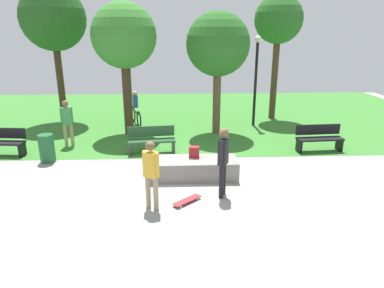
{
  "coord_description": "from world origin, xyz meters",
  "views": [
    {
      "loc": [
        0.47,
        -9.09,
        3.98
      ],
      "look_at": [
        0.88,
        0.61,
        0.8
      ],
      "focal_mm": 32.15,
      "sensor_mm": 36.0,
      "label": 1
    }
  ],
  "objects_px": {
    "park_bench_far_left": "(319,137)",
    "tree_tall_oak": "(279,21)",
    "backpack_on_ledge": "(194,152)",
    "skater_performing_trick": "(151,170)",
    "tree_leaning_ash": "(124,37)",
    "pedestrian_with_backpack": "(67,119)",
    "concrete_ledge": "(193,168)",
    "skateboard_by_ledge": "(187,200)",
    "trash_bin": "(47,148)",
    "lamp_post": "(256,72)",
    "cyclist_on_bicycle": "(136,110)",
    "tree_broad_elm": "(53,19)",
    "tree_young_birch": "(218,45)",
    "park_bench_by_oak": "(1,141)",
    "skater_watching": "(223,157)",
    "park_bench_center_lawn": "(152,139)"
  },
  "relations": [
    {
      "from": "park_bench_far_left",
      "to": "tree_tall_oak",
      "type": "height_order",
      "value": "tree_tall_oak"
    },
    {
      "from": "backpack_on_ledge",
      "to": "skater_performing_trick",
      "type": "relative_size",
      "value": 0.19
    },
    {
      "from": "tree_leaning_ash",
      "to": "pedestrian_with_backpack",
      "type": "height_order",
      "value": "tree_leaning_ash"
    },
    {
      "from": "concrete_ledge",
      "to": "skateboard_by_ledge",
      "type": "distance_m",
      "value": 1.58
    },
    {
      "from": "trash_bin",
      "to": "lamp_post",
      "type": "bearing_deg",
      "value": 29.08
    },
    {
      "from": "cyclist_on_bicycle",
      "to": "trash_bin",
      "type": "bearing_deg",
      "value": -115.79
    },
    {
      "from": "tree_broad_elm",
      "to": "trash_bin",
      "type": "relative_size",
      "value": 6.6
    },
    {
      "from": "skateboard_by_ledge",
      "to": "pedestrian_with_backpack",
      "type": "xyz_separation_m",
      "value": [
        -4.17,
        4.6,
        0.95
      ]
    },
    {
      "from": "trash_bin",
      "to": "cyclist_on_bicycle",
      "type": "distance_m",
      "value": 5.27
    },
    {
      "from": "tree_young_birch",
      "to": "tree_broad_elm",
      "type": "distance_m",
      "value": 7.29
    },
    {
      "from": "concrete_ledge",
      "to": "tree_tall_oak",
      "type": "height_order",
      "value": "tree_tall_oak"
    },
    {
      "from": "trash_bin",
      "to": "cyclist_on_bicycle",
      "type": "xyz_separation_m",
      "value": [
        2.29,
        4.74,
        0.18
      ]
    },
    {
      "from": "tree_young_birch",
      "to": "cyclist_on_bicycle",
      "type": "xyz_separation_m",
      "value": [
        -3.47,
        1.63,
        -2.86
      ]
    },
    {
      "from": "tree_tall_oak",
      "to": "trash_bin",
      "type": "xyz_separation_m",
      "value": [
        -8.73,
        -5.5,
        -3.98
      ]
    },
    {
      "from": "lamp_post",
      "to": "pedestrian_with_backpack",
      "type": "xyz_separation_m",
      "value": [
        -7.34,
        -2.6,
        -1.34
      ]
    },
    {
      "from": "tree_tall_oak",
      "to": "lamp_post",
      "type": "distance_m",
      "value": 2.72
    },
    {
      "from": "tree_leaning_ash",
      "to": "lamp_post",
      "type": "relative_size",
      "value": 1.33
    },
    {
      "from": "tree_broad_elm",
      "to": "backpack_on_ledge",
      "type": "bearing_deg",
      "value": -49.02
    },
    {
      "from": "skateboard_by_ledge",
      "to": "tree_tall_oak",
      "type": "relative_size",
      "value": 0.13
    },
    {
      "from": "concrete_ledge",
      "to": "park_bench_by_oak",
      "type": "relative_size",
      "value": 1.54
    },
    {
      "from": "park_bench_by_oak",
      "to": "cyclist_on_bicycle",
      "type": "distance_m",
      "value": 5.73
    },
    {
      "from": "skater_performing_trick",
      "to": "lamp_post",
      "type": "distance_m",
      "value": 8.55
    },
    {
      "from": "skater_watching",
      "to": "lamp_post",
      "type": "bearing_deg",
      "value": 71.77
    },
    {
      "from": "skater_performing_trick",
      "to": "trash_bin",
      "type": "height_order",
      "value": "skater_performing_trick"
    },
    {
      "from": "backpack_on_ledge",
      "to": "skateboard_by_ledge",
      "type": "xyz_separation_m",
      "value": [
        -0.25,
        -1.73,
        -0.64
      ]
    },
    {
      "from": "tree_broad_elm",
      "to": "concrete_ledge",
      "type": "bearing_deg",
      "value": -49.97
    },
    {
      "from": "pedestrian_with_backpack",
      "to": "concrete_ledge",
      "type": "bearing_deg",
      "value": -34.84
    },
    {
      "from": "park_bench_far_left",
      "to": "tree_broad_elm",
      "type": "height_order",
      "value": "tree_broad_elm"
    },
    {
      "from": "tree_leaning_ash",
      "to": "trash_bin",
      "type": "bearing_deg",
      "value": -124.7
    },
    {
      "from": "skateboard_by_ledge",
      "to": "tree_broad_elm",
      "type": "relative_size",
      "value": 0.12
    },
    {
      "from": "park_bench_center_lawn",
      "to": "tree_leaning_ash",
      "type": "distance_m",
      "value": 4.26
    },
    {
      "from": "skater_performing_trick",
      "to": "tree_leaning_ash",
      "type": "xyz_separation_m",
      "value": [
        -1.37,
        6.4,
        2.82
      ]
    },
    {
      "from": "trash_bin",
      "to": "pedestrian_with_backpack",
      "type": "distance_m",
      "value": 1.71
    },
    {
      "from": "skater_watching",
      "to": "pedestrian_with_backpack",
      "type": "relative_size",
      "value": 1.06
    },
    {
      "from": "skater_watching",
      "to": "tree_broad_elm",
      "type": "xyz_separation_m",
      "value": [
        -6.39,
        8.01,
        3.45
      ]
    },
    {
      "from": "skateboard_by_ledge",
      "to": "tree_broad_elm",
      "type": "height_order",
      "value": "tree_broad_elm"
    },
    {
      "from": "lamp_post",
      "to": "trash_bin",
      "type": "height_order",
      "value": "lamp_post"
    },
    {
      "from": "skater_watching",
      "to": "pedestrian_with_backpack",
      "type": "bearing_deg",
      "value": 139.93
    },
    {
      "from": "tree_tall_oak",
      "to": "pedestrian_with_backpack",
      "type": "xyz_separation_m",
      "value": [
        -8.51,
        -3.9,
        -3.42
      ]
    },
    {
      "from": "skater_performing_trick",
      "to": "lamp_post",
      "type": "relative_size",
      "value": 0.43
    },
    {
      "from": "backpack_on_ledge",
      "to": "pedestrian_with_backpack",
      "type": "bearing_deg",
      "value": -24.27
    },
    {
      "from": "skater_watching",
      "to": "trash_bin",
      "type": "height_order",
      "value": "skater_watching"
    },
    {
      "from": "tree_young_birch",
      "to": "park_bench_by_oak",
      "type": "bearing_deg",
      "value": -162.3
    },
    {
      "from": "tree_tall_oak",
      "to": "tree_young_birch",
      "type": "distance_m",
      "value": 3.92
    },
    {
      "from": "skater_performing_trick",
      "to": "lamp_post",
      "type": "height_order",
      "value": "lamp_post"
    },
    {
      "from": "skater_watching",
      "to": "tree_tall_oak",
      "type": "distance_m",
      "value": 9.49
    },
    {
      "from": "concrete_ledge",
      "to": "trash_bin",
      "type": "bearing_deg",
      "value": 162.47
    },
    {
      "from": "tree_young_birch",
      "to": "trash_bin",
      "type": "height_order",
      "value": "tree_young_birch"
    },
    {
      "from": "park_bench_far_left",
      "to": "park_bench_by_oak",
      "type": "height_order",
      "value": "same"
    },
    {
      "from": "tree_broad_elm",
      "to": "trash_bin",
      "type": "distance_m",
      "value": 6.79
    }
  ]
}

